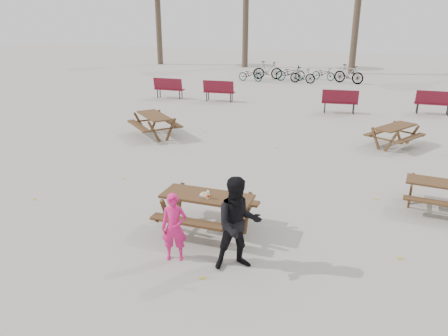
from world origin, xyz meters
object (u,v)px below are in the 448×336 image
(main_picnic_table, at_px, (207,204))
(picnic_table_north, at_px, (155,125))
(food_tray, at_px, (205,195))
(picnic_table_east, at_px, (442,197))
(child, at_px, (174,227))
(picnic_table_far, at_px, (394,136))
(adult, at_px, (238,224))
(soda_bottle, at_px, (208,195))

(main_picnic_table, bearing_deg, picnic_table_north, 126.27)
(main_picnic_table, bearing_deg, food_tray, -117.68)
(picnic_table_east, bearing_deg, child, -135.90)
(main_picnic_table, distance_m, picnic_table_far, 8.20)
(adult, bearing_deg, picnic_table_north, 96.96)
(picnic_table_north, bearing_deg, soda_bottle, -12.30)
(picnic_table_north, bearing_deg, child, -17.87)
(soda_bottle, distance_m, picnic_table_north, 7.47)
(main_picnic_table, xyz_separation_m, food_tray, (-0.03, -0.05, 0.21))
(main_picnic_table, relative_size, food_tray, 10.00)
(child, relative_size, picnic_table_north, 0.71)
(food_tray, bearing_deg, child, -96.26)
(main_picnic_table, bearing_deg, adult, -47.21)
(child, bearing_deg, main_picnic_table, 64.61)
(picnic_table_east, bearing_deg, main_picnic_table, -145.05)
(food_tray, xyz_separation_m, child, (-0.12, -1.13, -0.17))
(food_tray, xyz_separation_m, picnic_table_far, (3.63, 7.42, -0.45))
(main_picnic_table, relative_size, picnic_table_far, 1.13)
(picnic_table_east, distance_m, picnic_table_north, 9.46)
(soda_bottle, distance_m, child, 1.08)
(food_tray, bearing_deg, main_picnic_table, 62.32)
(adult, distance_m, picnic_table_north, 8.75)
(food_tray, xyz_separation_m, picnic_table_north, (-4.29, 5.93, -0.41))
(child, distance_m, picnic_table_far, 9.34)
(child, xyz_separation_m, picnic_table_north, (-4.16, 7.06, -0.24))
(child, height_order, picnic_table_east, child)
(child, relative_size, picnic_table_east, 0.80)
(child, height_order, picnic_table_far, child)
(adult, bearing_deg, food_tray, 104.64)
(food_tray, distance_m, soda_bottle, 0.15)
(child, xyz_separation_m, picnic_table_east, (4.70, 3.76, -0.29))
(picnic_table_east, bearing_deg, food_tray, -144.70)
(food_tray, distance_m, picnic_table_north, 7.33)
(picnic_table_east, xyz_separation_m, picnic_table_north, (-8.86, 3.30, 0.05))
(soda_bottle, distance_m, picnic_table_east, 5.26)
(child, bearing_deg, food_tray, 65.65)
(soda_bottle, bearing_deg, adult, -45.29)
(soda_bottle, bearing_deg, picnic_table_north, 126.08)
(child, xyz_separation_m, picnic_table_far, (3.76, 8.55, -0.28))
(picnic_table_east, height_order, picnic_table_far, picnic_table_far)
(main_picnic_table, height_order, picnic_table_far, main_picnic_table)
(adult, distance_m, picnic_table_far, 8.84)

